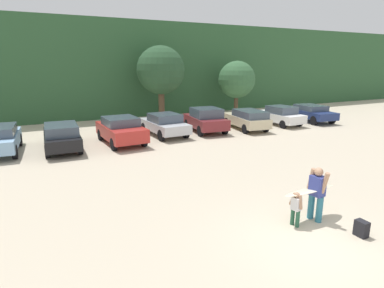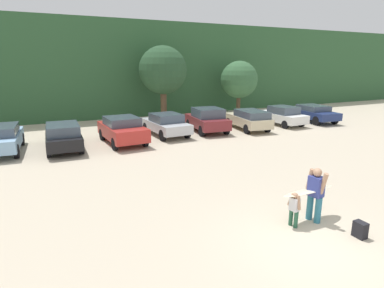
{
  "view_description": "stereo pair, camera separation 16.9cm",
  "coord_description": "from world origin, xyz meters",
  "px_view_note": "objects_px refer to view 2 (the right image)",
  "views": [
    {
      "loc": [
        -6.11,
        -5.2,
        4.6
      ],
      "look_at": [
        -0.28,
        6.59,
        1.29
      ],
      "focal_mm": 29.84,
      "sensor_mm": 36.0,
      "label": 1
    },
    {
      "loc": [
        -5.96,
        -5.27,
        4.6
      ],
      "look_at": [
        -0.28,
        6.59,
        1.29
      ],
      "focal_mm": 29.84,
      "sensor_mm": 36.0,
      "label": 2
    }
  ],
  "objects_px": {
    "parked_car_white": "(282,115)",
    "parked_car_maroon": "(207,119)",
    "parked_car_champagne": "(249,119)",
    "parked_car_navy": "(314,113)",
    "person_adult": "(316,192)",
    "surfboard_cream": "(308,191)",
    "parked_car_red": "(122,129)",
    "parked_car_sky_blue": "(1,138)",
    "parked_car_black": "(63,135)",
    "person_child": "(294,208)",
    "backpack_dropped": "(360,230)",
    "parked_car_silver": "(166,124)"
  },
  "relations": [
    {
      "from": "parked_car_champagne",
      "to": "parked_car_navy",
      "type": "xyz_separation_m",
      "value": [
        6.67,
        0.35,
        -0.03
      ]
    },
    {
      "from": "surfboard_cream",
      "to": "parked_car_red",
      "type": "bearing_deg",
      "value": -79.74
    },
    {
      "from": "parked_car_silver",
      "to": "parked_car_red",
      "type": "bearing_deg",
      "value": 102.35
    },
    {
      "from": "parked_car_black",
      "to": "parked_car_maroon",
      "type": "relative_size",
      "value": 1.12
    },
    {
      "from": "parked_car_sky_blue",
      "to": "parked_car_white",
      "type": "relative_size",
      "value": 1.06
    },
    {
      "from": "parked_car_sky_blue",
      "to": "parked_car_maroon",
      "type": "xyz_separation_m",
      "value": [
        12.39,
        0.13,
        0.06
      ]
    },
    {
      "from": "backpack_dropped",
      "to": "parked_car_silver",
      "type": "bearing_deg",
      "value": 90.64
    },
    {
      "from": "parked_car_white",
      "to": "backpack_dropped",
      "type": "xyz_separation_m",
      "value": [
        -9.25,
        -13.89,
        -0.52
      ]
    },
    {
      "from": "person_adult",
      "to": "parked_car_black",
      "type": "bearing_deg",
      "value": -71.6
    },
    {
      "from": "parked_car_sky_blue",
      "to": "person_adult",
      "type": "height_order",
      "value": "person_adult"
    },
    {
      "from": "parked_car_silver",
      "to": "person_adult",
      "type": "relative_size",
      "value": 2.59
    },
    {
      "from": "parked_car_maroon",
      "to": "parked_car_navy",
      "type": "xyz_separation_m",
      "value": [
        9.69,
        -0.28,
        -0.12
      ]
    },
    {
      "from": "parked_car_champagne",
      "to": "parked_car_silver",
      "type": "bearing_deg",
      "value": 89.39
    },
    {
      "from": "parked_car_red",
      "to": "parked_car_navy",
      "type": "distance_m",
      "value": 15.79
    },
    {
      "from": "parked_car_maroon",
      "to": "parked_car_white",
      "type": "bearing_deg",
      "value": -85.42
    },
    {
      "from": "parked_car_maroon",
      "to": "parked_car_white",
      "type": "distance_m",
      "value": 6.41
    },
    {
      "from": "parked_car_silver",
      "to": "parked_car_maroon",
      "type": "height_order",
      "value": "parked_car_maroon"
    },
    {
      "from": "parked_car_red",
      "to": "person_child",
      "type": "relative_size",
      "value": 4.13
    },
    {
      "from": "parked_car_black",
      "to": "parked_car_maroon",
      "type": "distance_m",
      "value": 9.4
    },
    {
      "from": "parked_car_red",
      "to": "parked_car_silver",
      "type": "height_order",
      "value": "parked_car_red"
    },
    {
      "from": "parked_car_silver",
      "to": "parked_car_maroon",
      "type": "xyz_separation_m",
      "value": [
        3.0,
        -0.15,
        0.1
      ]
    },
    {
      "from": "parked_car_white",
      "to": "parked_car_navy",
      "type": "height_order",
      "value": "parked_car_white"
    },
    {
      "from": "backpack_dropped",
      "to": "parked_car_white",
      "type": "bearing_deg",
      "value": 56.35
    },
    {
      "from": "parked_car_red",
      "to": "parked_car_black",
      "type": "bearing_deg",
      "value": 86.84
    },
    {
      "from": "parked_car_black",
      "to": "parked_car_navy",
      "type": "height_order",
      "value": "parked_car_black"
    },
    {
      "from": "parked_car_silver",
      "to": "parked_car_white",
      "type": "xyz_separation_m",
      "value": [
        9.41,
        -0.35,
        -0.02
      ]
    },
    {
      "from": "parked_car_red",
      "to": "person_adult",
      "type": "distance_m",
      "value": 12.45
    },
    {
      "from": "parked_car_champagne",
      "to": "person_child",
      "type": "height_order",
      "value": "parked_car_champagne"
    },
    {
      "from": "parked_car_black",
      "to": "backpack_dropped",
      "type": "bearing_deg",
      "value": -152.45
    },
    {
      "from": "parked_car_white",
      "to": "parked_car_navy",
      "type": "relative_size",
      "value": 0.96
    },
    {
      "from": "parked_car_maroon",
      "to": "surfboard_cream",
      "type": "relative_size",
      "value": 2.08
    },
    {
      "from": "parked_car_champagne",
      "to": "backpack_dropped",
      "type": "xyz_separation_m",
      "value": [
        -5.87,
        -13.47,
        -0.56
      ]
    },
    {
      "from": "parked_car_white",
      "to": "parked_car_maroon",
      "type": "bearing_deg",
      "value": 85.73
    },
    {
      "from": "parked_car_red",
      "to": "parked_car_sky_blue",
      "type": "bearing_deg",
      "value": 81.03
    },
    {
      "from": "person_adult",
      "to": "surfboard_cream",
      "type": "xyz_separation_m",
      "value": [
        -0.14,
        0.14,
        -0.01
      ]
    },
    {
      "from": "parked_car_sky_blue",
      "to": "person_adult",
      "type": "bearing_deg",
      "value": -141.29
    },
    {
      "from": "parked_car_maroon",
      "to": "person_adult",
      "type": "relative_size",
      "value": 2.46
    },
    {
      "from": "parked_car_black",
      "to": "backpack_dropped",
      "type": "xyz_separation_m",
      "value": [
        6.52,
        -13.35,
        -0.56
      ]
    },
    {
      "from": "parked_car_maroon",
      "to": "surfboard_cream",
      "type": "bearing_deg",
      "value": 171.39
    },
    {
      "from": "parked_car_champagne",
      "to": "backpack_dropped",
      "type": "relative_size",
      "value": 9.78
    },
    {
      "from": "person_child",
      "to": "surfboard_cream",
      "type": "xyz_separation_m",
      "value": [
        0.65,
        0.15,
        0.34
      ]
    },
    {
      "from": "surfboard_cream",
      "to": "parked_car_champagne",
      "type": "bearing_deg",
      "value": -120.42
    },
    {
      "from": "parked_car_maroon",
      "to": "parked_car_champagne",
      "type": "relative_size",
      "value": 0.93
    },
    {
      "from": "parked_car_sky_blue",
      "to": "parked_car_black",
      "type": "height_order",
      "value": "parked_car_sky_blue"
    },
    {
      "from": "parked_car_black",
      "to": "parked_car_navy",
      "type": "bearing_deg",
      "value": -87.08
    },
    {
      "from": "backpack_dropped",
      "to": "parked_car_red",
      "type": "bearing_deg",
      "value": 103.65
    },
    {
      "from": "parked_car_maroon",
      "to": "backpack_dropped",
      "type": "bearing_deg",
      "value": 175.0
    },
    {
      "from": "parked_car_champagne",
      "to": "surfboard_cream",
      "type": "height_order",
      "value": "parked_car_champagne"
    },
    {
      "from": "parked_car_red",
      "to": "parked_car_navy",
      "type": "height_order",
      "value": "parked_car_red"
    },
    {
      "from": "person_child",
      "to": "surfboard_cream",
      "type": "relative_size",
      "value": 0.53
    }
  ]
}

